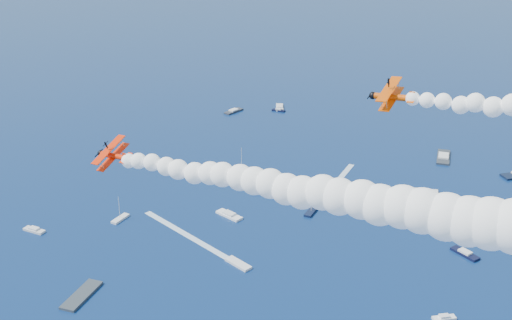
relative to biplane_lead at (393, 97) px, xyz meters
The scene contains 5 objects.
biplane_lead is the anchor object (origin of this frame).
biplane_trail 46.40m from the biplane_lead, 137.06° to the right, with size 6.46×7.25×4.37m, color #F22705, non-canonical shape.
smoke_trail_trail 30.75m from the biplane_lead, 91.23° to the right, with size 66.27×8.03×11.55m, color white, non-canonical shape.
spectator_boats 99.46m from the biplane_lead, 100.91° to the left, with size 236.55×163.89×0.70m.
boat_wakes 94.80m from the biplane_lead, 99.99° to the left, with size 147.34×152.56×0.04m.
Camera 1 is at (54.73, -58.23, 94.06)m, focal length 45.15 mm.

